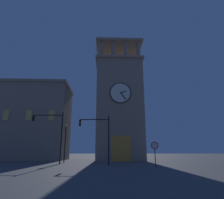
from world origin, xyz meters
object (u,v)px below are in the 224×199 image
(clocktower, at_px, (119,107))
(traffic_signal_mid, at_px, (53,129))
(no_horn_sign, at_px, (155,147))
(traffic_signal_near, at_px, (99,132))
(adjacent_wing_building, at_px, (27,121))
(street_lamp, at_px, (66,136))

(clocktower, relative_size, traffic_signal_mid, 3.67)
(no_horn_sign, bearing_deg, clocktower, -80.70)
(clocktower, relative_size, traffic_signal_near, 4.18)
(adjacent_wing_building, height_order, street_lamp, adjacent_wing_building)
(clocktower, bearing_deg, no_horn_sign, 99.30)
(traffic_signal_near, bearing_deg, no_horn_sign, 152.45)
(traffic_signal_mid, bearing_deg, no_horn_sign, 156.12)
(clocktower, bearing_deg, adjacent_wing_building, -5.87)
(adjacent_wing_building, height_order, traffic_signal_mid, adjacent_wing_building)
(clocktower, xyz_separation_m, adjacent_wing_building, (17.56, -1.81, -2.50))
(clocktower, relative_size, street_lamp, 4.39)
(traffic_signal_near, distance_m, no_horn_sign, 6.83)
(traffic_signal_near, relative_size, traffic_signal_mid, 0.88)
(clocktower, xyz_separation_m, street_lamp, (8.42, 6.45, -5.78))
(adjacent_wing_building, xyz_separation_m, street_lamp, (-9.14, 8.26, -3.28))
(traffic_signal_mid, height_order, no_horn_sign, traffic_signal_mid)
(traffic_signal_mid, bearing_deg, street_lamp, -105.56)
(traffic_signal_near, bearing_deg, street_lamp, -48.85)
(adjacent_wing_building, bearing_deg, street_lamp, 137.90)
(traffic_signal_mid, bearing_deg, traffic_signal_near, 159.82)
(adjacent_wing_building, bearing_deg, no_horn_sign, 139.51)
(adjacent_wing_building, relative_size, traffic_signal_near, 2.73)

